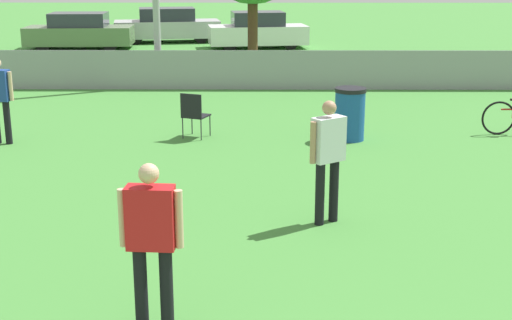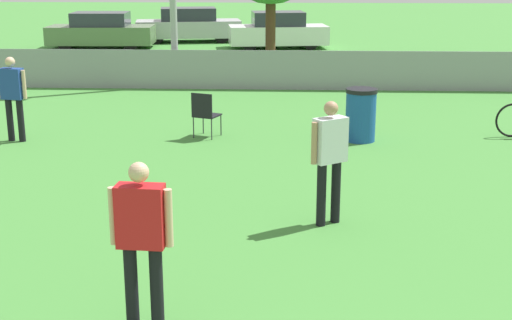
{
  "view_description": "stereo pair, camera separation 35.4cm",
  "coord_description": "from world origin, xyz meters",
  "px_view_note": "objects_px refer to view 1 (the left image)",
  "views": [
    {
      "loc": [
        -1.45,
        -1.88,
        3.53
      ],
      "look_at": [
        -1.51,
        6.93,
        1.05
      ],
      "focal_mm": 50.0,
      "sensor_mm": 36.0,
      "label": 1
    },
    {
      "loc": [
        -1.1,
        -1.87,
        3.53
      ],
      "look_at": [
        -1.51,
        6.93,
        1.05
      ],
      "focal_mm": 50.0,
      "sensor_mm": 36.0,
      "label": 2
    }
  ],
  "objects_px": {
    "folding_chair_sideline": "(194,113)",
    "trash_bin": "(350,114)",
    "player_defender_red": "(151,236)",
    "parked_car_silver": "(167,26)",
    "player_receiver_white": "(328,152)",
    "parked_car_white": "(258,31)",
    "parked_car_olive": "(80,32)"
  },
  "relations": [
    {
      "from": "player_defender_red",
      "to": "folding_chair_sideline",
      "type": "bearing_deg",
      "value": 95.91
    },
    {
      "from": "player_defender_red",
      "to": "player_receiver_white",
      "type": "relative_size",
      "value": 1.0
    },
    {
      "from": "folding_chair_sideline",
      "to": "player_receiver_white",
      "type": "bearing_deg",
      "value": 136.56
    },
    {
      "from": "parked_car_white",
      "to": "parked_car_olive",
      "type": "bearing_deg",
      "value": 174.73
    },
    {
      "from": "player_defender_red",
      "to": "trash_bin",
      "type": "xyz_separation_m",
      "value": [
        2.83,
        7.79,
        -0.48
      ]
    },
    {
      "from": "player_receiver_white",
      "to": "parked_car_silver",
      "type": "height_order",
      "value": "player_receiver_white"
    },
    {
      "from": "player_receiver_white",
      "to": "trash_bin",
      "type": "bearing_deg",
      "value": 44.19
    },
    {
      "from": "trash_bin",
      "to": "parked_car_olive",
      "type": "distance_m",
      "value": 17.75
    },
    {
      "from": "player_defender_red",
      "to": "parked_car_silver",
      "type": "xyz_separation_m",
      "value": [
        -3.1,
        25.55,
        -0.29
      ]
    },
    {
      "from": "folding_chair_sideline",
      "to": "parked_car_white",
      "type": "distance_m",
      "value": 15.53
    },
    {
      "from": "player_receiver_white",
      "to": "folding_chair_sideline",
      "type": "height_order",
      "value": "player_receiver_white"
    },
    {
      "from": "parked_car_silver",
      "to": "parked_car_white",
      "type": "bearing_deg",
      "value": -38.19
    },
    {
      "from": "player_defender_red",
      "to": "trash_bin",
      "type": "distance_m",
      "value": 8.3
    },
    {
      "from": "trash_bin",
      "to": "parked_car_white",
      "type": "relative_size",
      "value": 0.25
    },
    {
      "from": "player_receiver_white",
      "to": "trash_bin",
      "type": "relative_size",
      "value": 1.62
    },
    {
      "from": "player_receiver_white",
      "to": "trash_bin",
      "type": "height_order",
      "value": "player_receiver_white"
    },
    {
      "from": "player_defender_red",
      "to": "parked_car_silver",
      "type": "bearing_deg",
      "value": 100.5
    },
    {
      "from": "player_defender_red",
      "to": "player_receiver_white",
      "type": "xyz_separation_m",
      "value": [
        1.95,
        3.04,
        0.0
      ]
    },
    {
      "from": "player_receiver_white",
      "to": "parked_car_olive",
      "type": "distance_m",
      "value": 21.6
    },
    {
      "from": "player_defender_red",
      "to": "parked_car_white",
      "type": "relative_size",
      "value": 0.41
    },
    {
      "from": "trash_bin",
      "to": "parked_car_white",
      "type": "xyz_separation_m",
      "value": [
        -1.92,
        15.59,
        0.16
      ]
    },
    {
      "from": "parked_car_olive",
      "to": "parked_car_silver",
      "type": "bearing_deg",
      "value": 35.48
    },
    {
      "from": "player_receiver_white",
      "to": "parked_car_silver",
      "type": "bearing_deg",
      "value": 67.36
    },
    {
      "from": "parked_car_silver",
      "to": "parked_car_olive",
      "type": "bearing_deg",
      "value": -151.33
    },
    {
      "from": "player_defender_red",
      "to": "parked_car_silver",
      "type": "relative_size",
      "value": 0.36
    },
    {
      "from": "player_defender_red",
      "to": "parked_car_white",
      "type": "distance_m",
      "value": 23.39
    },
    {
      "from": "parked_car_white",
      "to": "trash_bin",
      "type": "bearing_deg",
      "value": -91.34
    },
    {
      "from": "folding_chair_sideline",
      "to": "parked_car_silver",
      "type": "distance_m",
      "value": 17.87
    },
    {
      "from": "player_defender_red",
      "to": "parked_car_silver",
      "type": "distance_m",
      "value": 25.74
    },
    {
      "from": "folding_chair_sideline",
      "to": "trash_bin",
      "type": "xyz_separation_m",
      "value": [
        3.15,
        -0.11,
        0.0
      ]
    },
    {
      "from": "player_defender_red",
      "to": "trash_bin",
      "type": "bearing_deg",
      "value": 73.61
    },
    {
      "from": "parked_car_olive",
      "to": "parked_car_white",
      "type": "xyz_separation_m",
      "value": [
        7.26,
        0.39,
        -0.0
      ]
    }
  ]
}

